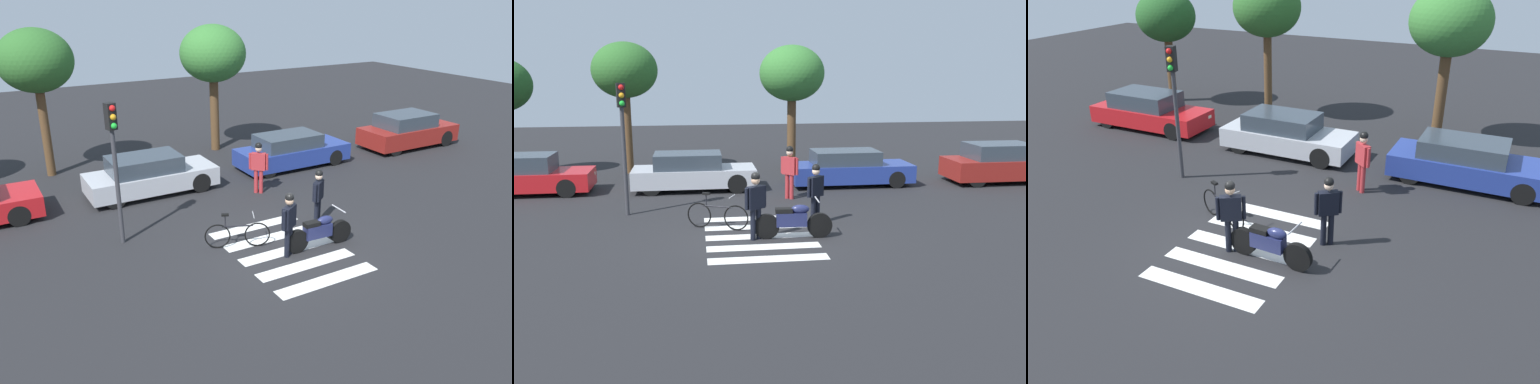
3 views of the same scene
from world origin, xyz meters
The scene contains 14 objects.
ground_plane centered at (0.00, 0.00, 0.00)m, with size 60.00×60.00×0.00m, color #232326.
police_motorcycle centered at (0.85, -0.25, 0.47)m, with size 2.07×0.62×1.05m.
leaning_bicycle centered at (-1.08, 0.87, 0.39)m, with size 1.67×0.78×1.02m.
officer_on_foot centered at (-0.13, -0.24, 1.04)m, with size 0.59×0.42×1.79m.
officer_by_motorcycle centered at (1.73, 1.01, 1.01)m, with size 0.56×0.44×1.75m.
pedestrian_bystander centered at (1.53, 4.18, 1.06)m, with size 0.53×0.48×1.83m.
crosswalk_stripes centered at (0.00, 0.00, 0.00)m, with size 2.87×4.05×0.01m.
car_red_convertible centered at (-7.73, 6.20, 0.67)m, with size 4.64×1.81×1.41m.
car_silver_sedan centered at (-1.75, 6.05, 0.66)m, with size 4.45×1.75×1.37m.
car_blue_hatchback centered at (4.17, 6.10, 0.65)m, with size 4.60×1.74×1.35m.
traffic_light_pole centered at (-3.73, 2.72, 2.68)m, with size 0.29×0.35×3.96m.
street_tree_near centered at (-9.38, 9.80, 3.68)m, with size 2.55×2.55×4.82m.
street_tree_mid centered at (-4.42, 9.80, 4.26)m, with size 2.68×2.68×5.45m.
street_tree_far centered at (2.58, 9.80, 4.11)m, with size 2.80×2.80×5.37m.
Camera 3 is at (5.41, -8.90, 6.41)m, focal length 35.94 mm.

